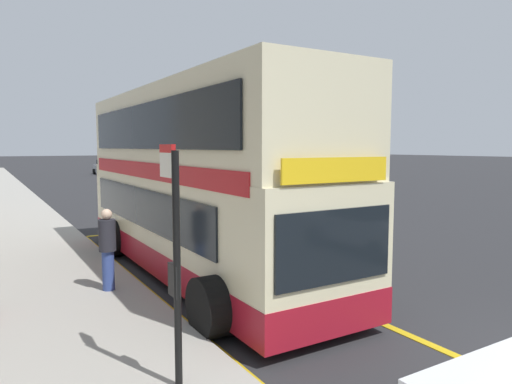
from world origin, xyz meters
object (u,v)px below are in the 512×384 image
at_px(double_decker_bus, 196,188).
at_px(pedestrian_further_back, 108,246).
at_px(bus_stop_sign, 174,248).
at_px(parked_car_silver_behind, 105,167).

height_order(double_decker_bus, pedestrian_further_back, double_decker_bus).
bearing_deg(pedestrian_further_back, bus_stop_sign, -92.52).
height_order(bus_stop_sign, pedestrian_further_back, bus_stop_sign).
bearing_deg(pedestrian_further_back, parked_car_silver_behind, 77.11).
xyz_separation_m(double_decker_bus, bus_stop_sign, (-2.44, -4.97, -0.22)).
relative_size(bus_stop_sign, pedestrian_further_back, 1.76).
height_order(parked_car_silver_behind, pedestrian_further_back, pedestrian_further_back).
bearing_deg(double_decker_bus, pedestrian_further_back, -162.45).
bearing_deg(parked_car_silver_behind, pedestrian_further_back, -100.39).
height_order(double_decker_bus, bus_stop_sign, double_decker_bus).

